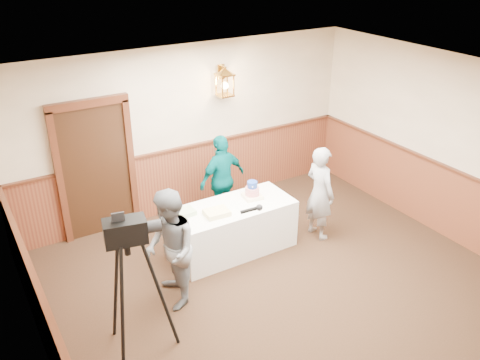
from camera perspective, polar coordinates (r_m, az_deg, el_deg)
The scene contains 10 objects.
ground at distance 6.59m, azimuth 8.68°, elevation -15.31°, with size 7.00×7.00×0.00m, color black.
room_shell at distance 5.98m, azimuth 6.51°, elevation -2.05°, with size 6.02×7.02×2.81m.
display_table at distance 7.57m, azimuth -0.79°, elevation -5.39°, with size 1.80×0.80×0.75m, color white.
tiered_cake at distance 7.55m, azimuth 1.38°, elevation -1.29°, with size 0.29×0.29×0.27m.
sheet_cake_yellow at distance 7.14m, azimuth -2.63°, elevation -3.69°, with size 0.34×0.26×0.07m, color #FAE895.
sheet_cake_green at distance 7.18m, azimuth -6.32°, elevation -3.64°, with size 0.29×0.24×0.07m, color #9EC289.
interviewer at distance 6.38m, azimuth -7.86°, elevation -7.78°, with size 1.48×0.88×1.59m.
baker at distance 7.84m, azimuth 8.95°, elevation -1.42°, with size 0.55×0.36×1.50m, color gray.
assistant_p at distance 8.18m, azimuth -2.00°, elevation 0.11°, with size 0.88×0.37×1.50m, color #00595C.
tv_camera_rig at distance 5.72m, azimuth -11.93°, elevation -12.79°, with size 0.69×0.64×1.75m.
Camera 1 is at (-3.35, -3.68, 4.32)m, focal length 38.00 mm.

